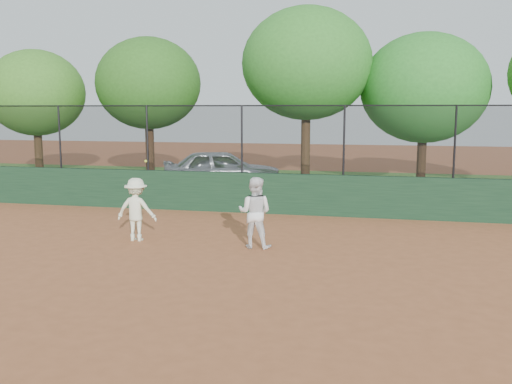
% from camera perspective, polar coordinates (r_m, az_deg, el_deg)
% --- Properties ---
extents(ground, '(80.00, 80.00, 0.00)m').
position_cam_1_polar(ground, '(11.44, -6.43, -7.39)').
color(ground, '#A15934').
rests_on(ground, ground).
extents(back_wall, '(26.00, 0.20, 1.20)m').
position_cam_1_polar(back_wall, '(16.97, 0.23, -0.11)').
color(back_wall, '#1A3A22').
rests_on(back_wall, ground).
extents(grass_strip, '(36.00, 12.00, 0.01)m').
position_cam_1_polar(grass_strip, '(22.89, 3.52, 0.56)').
color(grass_strip, '#2E5A1C').
rests_on(grass_strip, ground).
extents(parked_car, '(4.89, 3.21, 1.55)m').
position_cam_1_polar(parked_car, '(22.01, -3.41, 2.27)').
color(parked_car, silver).
rests_on(parked_car, ground).
extents(player_second, '(0.81, 0.65, 1.59)m').
position_cam_1_polar(player_second, '(12.71, -0.12, -2.06)').
color(player_second, white).
rests_on(player_second, ground).
extents(player_main, '(0.98, 0.58, 1.94)m').
position_cam_1_polar(player_main, '(13.68, -11.87, -1.72)').
color(player_main, '#E9EDC9').
rests_on(player_main, ground).
extents(fence_assembly, '(26.00, 0.06, 2.00)m').
position_cam_1_polar(fence_assembly, '(16.81, 0.14, 5.42)').
color(fence_assembly, black).
rests_on(fence_assembly, back_wall).
extents(tree_0, '(4.27, 3.88, 5.61)m').
position_cam_1_polar(tree_0, '(26.63, -21.19, 9.20)').
color(tree_0, '#49311A').
rests_on(tree_0, ground).
extents(tree_1, '(4.39, 3.99, 6.03)m').
position_cam_1_polar(tree_1, '(24.42, -10.73, 10.59)').
color(tree_1, '#432917').
rests_on(tree_1, ground).
extents(tree_2, '(5.00, 4.54, 6.96)m').
position_cam_1_polar(tree_2, '(22.44, 5.08, 12.64)').
color(tree_2, '#4D321B').
rests_on(tree_2, ground).
extents(tree_3, '(4.83, 4.39, 5.96)m').
position_cam_1_polar(tree_3, '(22.92, 16.49, 9.92)').
color(tree_3, '#3A2313').
rests_on(tree_3, ground).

